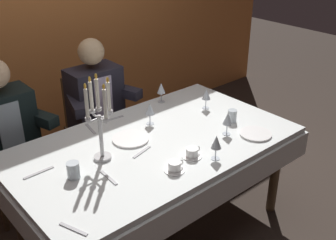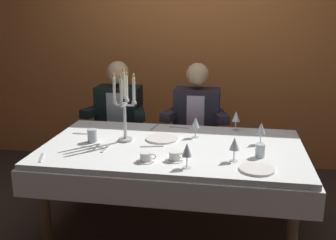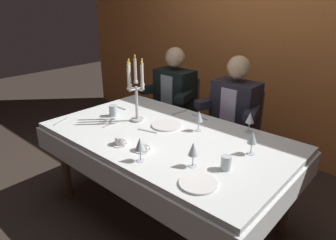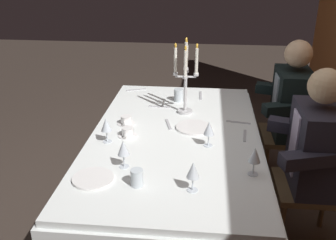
{
  "view_description": "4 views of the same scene",
  "coord_description": "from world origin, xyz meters",
  "px_view_note": "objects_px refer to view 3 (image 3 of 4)",
  "views": [
    {
      "loc": [
        -1.5,
        -1.88,
        2.12
      ],
      "look_at": [
        0.11,
        -0.02,
        0.88
      ],
      "focal_mm": 44.25,
      "sensor_mm": 36.0,
      "label": 1
    },
    {
      "loc": [
        0.43,
        -2.76,
        1.7
      ],
      "look_at": [
        -0.04,
        0.02,
        0.93
      ],
      "focal_mm": 42.73,
      "sensor_mm": 36.0,
      "label": 2
    },
    {
      "loc": [
        1.43,
        -1.58,
        1.71
      ],
      "look_at": [
        0.06,
        -0.04,
        0.89
      ],
      "focal_mm": 32.41,
      "sensor_mm": 36.0,
      "label": 3
    },
    {
      "loc": [
        2.27,
        0.18,
        1.85
      ],
      "look_at": [
        0.09,
        -0.04,
        0.88
      ],
      "focal_mm": 41.05,
      "sensor_mm": 36.0,
      "label": 4
    }
  ],
  "objects_px": {
    "candelabra": "(136,91)",
    "dinner_plate_0": "(167,125)",
    "coffee_cup_1": "(120,141)",
    "dinner_plate_1": "(198,183)",
    "coffee_cup_0": "(143,147)",
    "seated_diner_1": "(235,109)",
    "wine_glass_3": "(250,118)",
    "dining_table": "(166,148)",
    "seated_diner_0": "(175,93)",
    "wine_glass_1": "(199,117)",
    "wine_glass_0": "(252,138)",
    "water_tumbler_1": "(113,111)",
    "wine_glass_4": "(193,149)",
    "water_tumbler_0": "(226,163)",
    "wine_glass_2": "(140,145)"
  },
  "relations": [
    {
      "from": "coffee_cup_1",
      "to": "dinner_plate_0",
      "type": "bearing_deg",
      "value": 87.4
    },
    {
      "from": "dinner_plate_1",
      "to": "coffee_cup_0",
      "type": "bearing_deg",
      "value": 171.36
    },
    {
      "from": "coffee_cup_1",
      "to": "seated_diner_0",
      "type": "bearing_deg",
      "value": 113.73
    },
    {
      "from": "wine_glass_0",
      "to": "seated_diner_1",
      "type": "bearing_deg",
      "value": 126.38
    },
    {
      "from": "water_tumbler_0",
      "to": "seated_diner_1",
      "type": "distance_m",
      "value": 1.16
    },
    {
      "from": "dinner_plate_0",
      "to": "wine_glass_0",
      "type": "xyz_separation_m",
      "value": [
        0.74,
        0.02,
        0.11
      ]
    },
    {
      "from": "dining_table",
      "to": "water_tumbler_0",
      "type": "height_order",
      "value": "water_tumbler_0"
    },
    {
      "from": "dining_table",
      "to": "dinner_plate_1",
      "type": "xyz_separation_m",
      "value": [
        0.59,
        -0.39,
        0.13
      ]
    },
    {
      "from": "candelabra",
      "to": "water_tumbler_0",
      "type": "bearing_deg",
      "value": -10.68
    },
    {
      "from": "candelabra",
      "to": "wine_glass_4",
      "type": "relative_size",
      "value": 3.43
    },
    {
      "from": "wine_glass_4",
      "to": "coffee_cup_0",
      "type": "height_order",
      "value": "wine_glass_4"
    },
    {
      "from": "dinner_plate_1",
      "to": "coffee_cup_1",
      "type": "xyz_separation_m",
      "value": [
        -0.72,
        0.03,
        0.02
      ]
    },
    {
      "from": "dinner_plate_0",
      "to": "coffee_cup_0",
      "type": "xyz_separation_m",
      "value": [
        0.16,
        -0.43,
        0.02
      ]
    },
    {
      "from": "wine_glass_3",
      "to": "dining_table",
      "type": "bearing_deg",
      "value": -134.51
    },
    {
      "from": "wine_glass_1",
      "to": "coffee_cup_1",
      "type": "height_order",
      "value": "wine_glass_1"
    },
    {
      "from": "wine_glass_1",
      "to": "seated_diner_0",
      "type": "distance_m",
      "value": 1.06
    },
    {
      "from": "coffee_cup_0",
      "to": "seated_diner_1",
      "type": "bearing_deg",
      "value": 88.58
    },
    {
      "from": "wine_glass_1",
      "to": "water_tumbler_1",
      "type": "relative_size",
      "value": 1.64
    },
    {
      "from": "coffee_cup_1",
      "to": "seated_diner_0",
      "type": "height_order",
      "value": "seated_diner_0"
    },
    {
      "from": "candelabra",
      "to": "coffee_cup_1",
      "type": "distance_m",
      "value": 0.52
    },
    {
      "from": "water_tumbler_0",
      "to": "coffee_cup_0",
      "type": "distance_m",
      "value": 0.58
    },
    {
      "from": "wine_glass_1",
      "to": "coffee_cup_0",
      "type": "relative_size",
      "value": 1.24
    },
    {
      "from": "coffee_cup_1",
      "to": "water_tumbler_1",
      "type": "bearing_deg",
      "value": 146.04
    },
    {
      "from": "wine_glass_2",
      "to": "wine_glass_3",
      "type": "bearing_deg",
      "value": 71.19
    },
    {
      "from": "wine_glass_3",
      "to": "seated_diner_1",
      "type": "height_order",
      "value": "seated_diner_1"
    },
    {
      "from": "coffee_cup_1",
      "to": "seated_diner_1",
      "type": "distance_m",
      "value": 1.26
    },
    {
      "from": "seated_diner_1",
      "to": "wine_glass_1",
      "type": "bearing_deg",
      "value": -85.45
    },
    {
      "from": "wine_glass_1",
      "to": "wine_glass_0",
      "type": "bearing_deg",
      "value": -8.86
    },
    {
      "from": "water_tumbler_1",
      "to": "seated_diner_1",
      "type": "height_order",
      "value": "seated_diner_1"
    },
    {
      "from": "candelabra",
      "to": "dinner_plate_0",
      "type": "relative_size",
      "value": 2.27
    },
    {
      "from": "wine_glass_2",
      "to": "water_tumbler_1",
      "type": "relative_size",
      "value": 1.64
    },
    {
      "from": "dining_table",
      "to": "seated_diner_1",
      "type": "distance_m",
      "value": 0.9
    },
    {
      "from": "wine_glass_4",
      "to": "water_tumbler_0",
      "type": "xyz_separation_m",
      "value": [
        0.17,
        0.1,
        -0.07
      ]
    },
    {
      "from": "dinner_plate_1",
      "to": "wine_glass_2",
      "type": "relative_size",
      "value": 1.35
    },
    {
      "from": "dining_table",
      "to": "dinner_plate_1",
      "type": "relative_size",
      "value": 8.74
    },
    {
      "from": "seated_diner_1",
      "to": "seated_diner_0",
      "type": "bearing_deg",
      "value": 180.0
    },
    {
      "from": "dinner_plate_0",
      "to": "coffee_cup_0",
      "type": "relative_size",
      "value": 1.88
    },
    {
      "from": "candelabra",
      "to": "wine_glass_4",
      "type": "bearing_deg",
      "value": -19.57
    },
    {
      "from": "wine_glass_1",
      "to": "wine_glass_3",
      "type": "distance_m",
      "value": 0.39
    },
    {
      "from": "dinner_plate_0",
      "to": "wine_glass_1",
      "type": "xyz_separation_m",
      "value": [
        0.25,
        0.1,
        0.11
      ]
    },
    {
      "from": "wine_glass_1",
      "to": "seated_diner_0",
      "type": "height_order",
      "value": "seated_diner_0"
    },
    {
      "from": "wine_glass_1",
      "to": "seated_diner_1",
      "type": "xyz_separation_m",
      "value": [
        -0.05,
        0.67,
        -0.12
      ]
    },
    {
      "from": "wine_glass_1",
      "to": "wine_glass_4",
      "type": "bearing_deg",
      "value": -57.1
    },
    {
      "from": "water_tumbler_1",
      "to": "coffee_cup_1",
      "type": "xyz_separation_m",
      "value": [
        0.49,
        -0.33,
        -0.02
      ]
    },
    {
      "from": "dinner_plate_1",
      "to": "candelabra",
      "type": "bearing_deg",
      "value": 156.04
    },
    {
      "from": "water_tumbler_1",
      "to": "coffee_cup_1",
      "type": "bearing_deg",
      "value": -33.96
    },
    {
      "from": "wine_glass_1",
      "to": "dinner_plate_0",
      "type": "bearing_deg",
      "value": -158.27
    },
    {
      "from": "candelabra",
      "to": "wine_glass_0",
      "type": "distance_m",
      "value": 1.03
    },
    {
      "from": "wine_glass_0",
      "to": "seated_diner_1",
      "type": "xyz_separation_m",
      "value": [
        -0.55,
        0.74,
        -0.12
      ]
    },
    {
      "from": "candelabra",
      "to": "wine_glass_2",
      "type": "distance_m",
      "value": 0.72
    }
  ]
}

